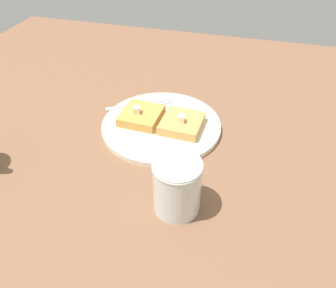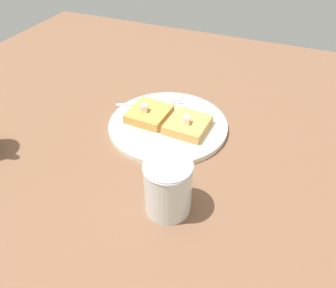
% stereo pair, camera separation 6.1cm
% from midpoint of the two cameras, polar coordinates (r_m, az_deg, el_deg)
% --- Properties ---
extents(table_surface, '(1.28, 1.28, 0.02)m').
position_cam_midpoint_polar(table_surface, '(0.69, -4.02, -0.26)').
color(table_surface, brown).
rests_on(table_surface, ground).
extents(plate, '(0.26, 0.26, 0.01)m').
position_cam_midpoint_polar(plate, '(0.72, 2.42, 3.26)').
color(plate, silver).
rests_on(plate, table_surface).
extents(toast_slice_left, '(0.09, 0.09, 0.02)m').
position_cam_midpoint_polar(toast_slice_left, '(0.73, -0.90, 5.17)').
color(toast_slice_left, '#C89143').
rests_on(toast_slice_left, plate).
extents(toast_slice_middle, '(0.09, 0.09, 0.02)m').
position_cam_midpoint_polar(toast_slice_middle, '(0.70, 5.95, 3.27)').
color(toast_slice_middle, tan).
rests_on(toast_slice_middle, plate).
extents(butter_pat_primary, '(0.02, 0.02, 0.02)m').
position_cam_midpoint_polar(butter_pat_primary, '(0.71, -1.64, 6.20)').
color(butter_pat_primary, '#F0EBC5').
rests_on(butter_pat_primary, toast_slice_left).
extents(butter_pat_secondary, '(0.02, 0.02, 0.02)m').
position_cam_midpoint_polar(butter_pat_secondary, '(0.68, 5.81, 4.11)').
color(butter_pat_secondary, '#F3EEC8').
rests_on(butter_pat_secondary, toast_slice_middle).
extents(fork, '(0.15, 0.09, 0.00)m').
position_cam_midpoint_polar(fork, '(0.78, -0.12, 7.07)').
color(fork, silver).
rests_on(fork, plate).
extents(syrup_jar, '(0.08, 0.08, 0.10)m').
position_cam_midpoint_polar(syrup_jar, '(0.53, 3.33, -7.93)').
color(syrup_jar, '#441A07').
rests_on(syrup_jar, table_surface).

